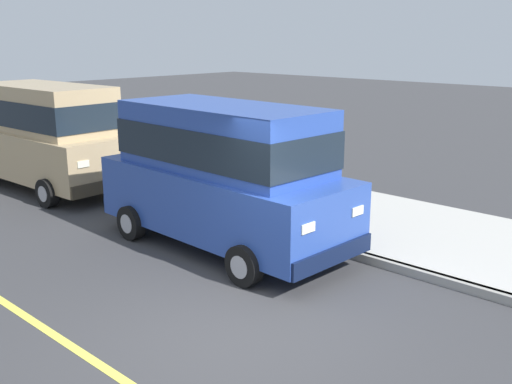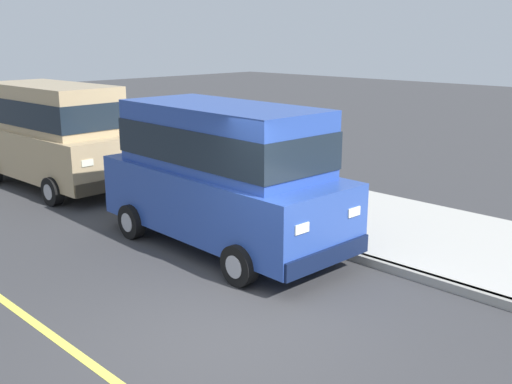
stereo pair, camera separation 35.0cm
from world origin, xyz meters
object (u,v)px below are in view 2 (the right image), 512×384
object	(u,v)px
car_tan_van	(54,131)
dog_black	(301,203)
car_blue_van	(222,170)
fire_hydrant	(182,178)

from	to	relation	value
car_tan_van	dog_black	size ratio (longest dim) A/B	6.84
car_blue_van	car_tan_van	bearing A→B (deg)	89.98
car_tan_van	car_blue_van	bearing A→B (deg)	-90.02
car_tan_van	fire_hydrant	size ratio (longest dim) A/B	6.84
car_blue_van	fire_hydrant	world-z (taller)	car_blue_van
car_blue_van	dog_black	bearing A→B (deg)	-3.69
dog_black	fire_hydrant	size ratio (longest dim) A/B	1.00
car_tan_van	fire_hydrant	world-z (taller)	car_tan_van
car_blue_van	car_tan_van	size ratio (longest dim) A/B	1.00
car_blue_van	fire_hydrant	size ratio (longest dim) A/B	6.84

